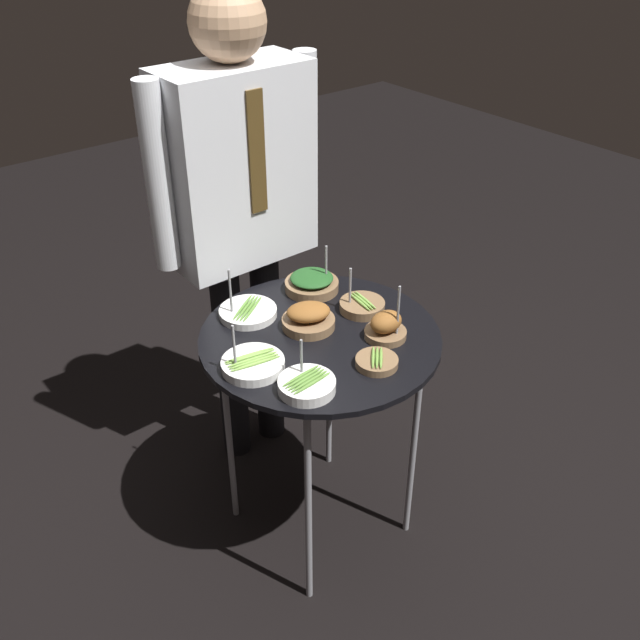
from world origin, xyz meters
TOP-DOWN VIEW (x-y plane):
  - ground_plane at (0.00, 0.00)m, footprint 8.00×8.00m
  - serving_cart at (0.00, 0.00)m, footprint 0.68×0.68m
  - bowl_roast_far_rim at (0.00, 0.05)m, footprint 0.15×0.15m
  - bowl_asparagus_back_left at (-0.10, 0.21)m, footprint 0.17×0.17m
  - bowl_asparagus_front_right at (0.03, -0.20)m, footprint 0.11×0.11m
  - bowl_roast_front_center at (0.14, -0.12)m, footprint 0.12×0.12m
  - bowl_asparagus_center at (-0.24, -0.01)m, footprint 0.17×0.17m
  - bowl_asparagus_back_right at (-0.18, -0.17)m, footprint 0.15×0.15m
  - bowl_spinach_mid_left at (0.13, 0.21)m, footprint 0.17×0.17m
  - bowl_asparagus_mid_right at (0.18, 0.02)m, footprint 0.13×0.13m
  - waiter_figure at (0.06, 0.48)m, footprint 0.60×0.23m

SIDE VIEW (x-z plane):
  - ground_plane at x=0.00m, z-range 0.00..0.00m
  - serving_cart at x=0.00m, z-range 0.33..1.09m
  - bowl_asparagus_front_right at x=0.03m, z-range 0.76..0.79m
  - bowl_asparagus_back_left at x=-0.10m, z-range 0.70..0.86m
  - bowl_asparagus_center at x=-0.24m, z-range 0.71..0.85m
  - bowl_asparagus_mid_right at x=0.18m, z-range 0.71..0.85m
  - bowl_asparagus_back_right at x=-0.18m, z-range 0.72..0.85m
  - bowl_spinach_mid_left at x=0.13m, z-range 0.72..0.86m
  - bowl_roast_far_rim at x=0.00m, z-range 0.76..0.83m
  - bowl_roast_front_center at x=0.14m, z-range 0.71..0.89m
  - waiter_figure at x=0.06m, z-range 0.22..1.84m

